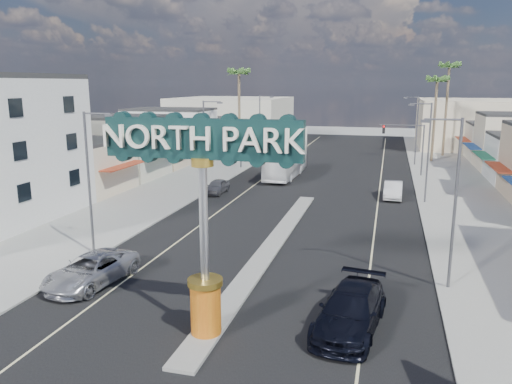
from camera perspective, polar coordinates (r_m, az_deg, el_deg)
The scene contains 25 objects.
ground at distance 48.21m, azimuth 6.05°, elevation -0.52°, with size 160.00×160.00×0.00m, color gray.
road at distance 48.21m, azimuth 6.05°, elevation -0.51°, with size 20.00×120.00×0.01m, color black.
median_island at distance 33.04m, azimuth 1.66°, elevation -6.35°, with size 1.30×30.00×0.16m, color gray.
sidewalk_left at distance 52.15m, azimuth -9.32°, elevation 0.43°, with size 8.00×120.00×0.12m, color gray.
sidewalk_right at distance 48.15m, azimuth 22.74°, elevation -1.37°, with size 8.00×120.00×0.12m, color gray.
storefront_row_left at distance 67.57m, azimuth -12.67°, elevation 5.52°, with size 12.00×42.00×6.00m, color beige.
backdrop_far_left at distance 96.24m, azimuth -2.74°, elevation 8.34°, with size 20.00×20.00×8.00m, color #B7B29E.
backdrop_far_right at distance 92.91m, azimuth 24.31°, elevation 7.13°, with size 20.00×20.00×8.00m, color beige.
gateway_sign at distance 20.35m, azimuth -6.06°, elevation -1.18°, with size 8.20×1.50×9.15m.
traffic_signal_left at distance 62.96m, azimuth -0.16°, elevation 6.50°, with size 5.09×0.45×6.00m.
traffic_signal_right at distance 60.84m, azimuth 16.87°, elevation 5.77°, with size 5.09×0.45×6.00m.
streetlight_l_near at distance 32.27m, azimuth -18.36°, elevation 1.72°, with size 2.03×0.22×9.00m.
streetlight_l_mid at distance 50.00m, azimuth -5.76°, elevation 5.84°, with size 2.03×0.22×9.00m.
streetlight_l_far at distance 70.92m, azimuth 0.56°, elevation 7.80°, with size 2.03×0.22×9.00m.
streetlight_r_near at distance 27.25m, azimuth 21.53°, elevation -0.38°, with size 2.03×0.22×9.00m.
streetlight_r_mid at distance 46.92m, azimuth 18.92°, elevation 4.82°, with size 2.03×0.22×9.00m.
streetlight_r_far at distance 68.78m, azimuth 17.78°, elevation 7.08°, with size 2.03×0.22×9.00m.
palm_left_far at distance 69.47m, azimuth -1.96°, elevation 13.01°, with size 2.60×2.60×13.10m.
palm_right_mid at distance 72.71m, azimuth 19.99°, elevation 11.56°, with size 2.60×2.60×12.10m.
palm_right_far at distance 78.88m, azimuth 21.21°, elevation 12.77°, with size 2.60×2.60×14.10m.
suv_left at distance 28.61m, azimuth -18.29°, elevation -8.46°, with size 2.69×5.83×1.62m, color silver.
suv_right at distance 22.90m, azimuth 10.74°, elevation -13.14°, with size 2.51×6.17×1.79m, color black.
car_parked_left at distance 49.29m, azimuth -4.50°, elevation 0.62°, with size 1.63×4.06×1.38m, color slate.
car_parked_right at distance 48.93m, azimuth 15.40°, elevation 0.23°, with size 1.66×4.75×1.57m, color silver.
city_bus at distance 57.81m, azimuth 3.43°, elevation 3.28°, with size 2.68×11.46×3.19m, color white.
Camera 1 is at (7.15, -16.47, 10.65)m, focal length 35.00 mm.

